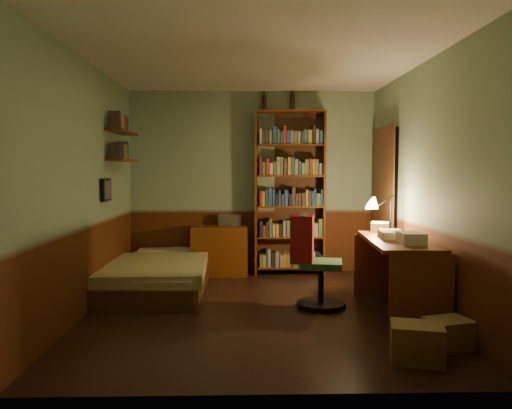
{
  "coord_description": "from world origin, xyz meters",
  "views": [
    {
      "loc": [
        -0.15,
        -5.18,
        1.47
      ],
      "look_at": [
        0.0,
        0.25,
        1.1
      ],
      "focal_mm": 35.0,
      "sensor_mm": 36.0,
      "label": 1
    }
  ],
  "objects_px": {
    "cardboard_box_a": "(417,343)",
    "cardboard_box_b": "(449,333)",
    "bed": "(159,264)",
    "dresser": "(219,251)",
    "bookshelf": "(290,193)",
    "desk": "(397,276)",
    "mini_stereo": "(230,220)",
    "desk_lamp": "(391,208)",
    "office_chair": "(321,257)"
  },
  "relations": [
    {
      "from": "cardboard_box_a",
      "to": "cardboard_box_b",
      "type": "bearing_deg",
      "value": 38.06
    },
    {
      "from": "bed",
      "to": "dresser",
      "type": "height_order",
      "value": "dresser"
    },
    {
      "from": "cardboard_box_b",
      "to": "bookshelf",
      "type": "bearing_deg",
      "value": 108.86
    },
    {
      "from": "bed",
      "to": "cardboard_box_a",
      "type": "height_order",
      "value": "bed"
    },
    {
      "from": "bookshelf",
      "to": "bed",
      "type": "bearing_deg",
      "value": -148.51
    },
    {
      "from": "desk",
      "to": "cardboard_box_a",
      "type": "relative_size",
      "value": 3.68
    },
    {
      "from": "bed",
      "to": "mini_stereo",
      "type": "relative_size",
      "value": 7.28
    },
    {
      "from": "desk",
      "to": "desk_lamp",
      "type": "relative_size",
      "value": 2.72
    },
    {
      "from": "office_chair",
      "to": "cardboard_box_b",
      "type": "bearing_deg",
      "value": -44.93
    },
    {
      "from": "mini_stereo",
      "to": "bookshelf",
      "type": "xyz_separation_m",
      "value": [
        0.85,
        -0.04,
        0.38
      ]
    },
    {
      "from": "dresser",
      "to": "cardboard_box_b",
      "type": "relative_size",
      "value": 2.26
    },
    {
      "from": "desk_lamp",
      "to": "cardboard_box_b",
      "type": "distance_m",
      "value": 1.96
    },
    {
      "from": "bookshelf",
      "to": "dresser",
      "type": "bearing_deg",
      "value": -170.85
    },
    {
      "from": "bed",
      "to": "mini_stereo",
      "type": "height_order",
      "value": "mini_stereo"
    },
    {
      "from": "desk",
      "to": "cardboard_box_b",
      "type": "relative_size",
      "value": 4.17
    },
    {
      "from": "desk",
      "to": "mini_stereo",
      "type": "bearing_deg",
      "value": 135.05
    },
    {
      "from": "mini_stereo",
      "to": "cardboard_box_b",
      "type": "distance_m",
      "value": 3.65
    },
    {
      "from": "desk_lamp",
      "to": "office_chair",
      "type": "distance_m",
      "value": 1.11
    },
    {
      "from": "desk",
      "to": "cardboard_box_a",
      "type": "height_order",
      "value": "desk"
    },
    {
      "from": "dresser",
      "to": "cardboard_box_b",
      "type": "distance_m",
      "value": 3.59
    },
    {
      "from": "dresser",
      "to": "cardboard_box_a",
      "type": "height_order",
      "value": "dresser"
    },
    {
      "from": "mini_stereo",
      "to": "office_chair",
      "type": "height_order",
      "value": "office_chair"
    },
    {
      "from": "desk_lamp",
      "to": "cardboard_box_b",
      "type": "xyz_separation_m",
      "value": [
        -0.02,
        -1.73,
        -0.91
      ]
    },
    {
      "from": "office_chair",
      "to": "cardboard_box_a",
      "type": "relative_size",
      "value": 2.78
    },
    {
      "from": "mini_stereo",
      "to": "cardboard_box_a",
      "type": "height_order",
      "value": "mini_stereo"
    },
    {
      "from": "bed",
      "to": "cardboard_box_b",
      "type": "bearing_deg",
      "value": -36.66
    },
    {
      "from": "cardboard_box_a",
      "to": "desk_lamp",
      "type": "bearing_deg",
      "value": 79.15
    },
    {
      "from": "desk",
      "to": "office_chair",
      "type": "height_order",
      "value": "office_chair"
    },
    {
      "from": "office_chair",
      "to": "cardboard_box_a",
      "type": "distance_m",
      "value": 1.68
    },
    {
      "from": "mini_stereo",
      "to": "desk_lamp",
      "type": "distance_m",
      "value": 2.34
    },
    {
      "from": "desk",
      "to": "office_chair",
      "type": "bearing_deg",
      "value": 165.92
    },
    {
      "from": "desk",
      "to": "cardboard_box_b",
      "type": "distance_m",
      "value": 1.05
    },
    {
      "from": "mini_stereo",
      "to": "cardboard_box_b",
      "type": "bearing_deg",
      "value": -40.17
    },
    {
      "from": "dresser",
      "to": "office_chair",
      "type": "xyz_separation_m",
      "value": [
        1.18,
        -1.68,
        0.2
      ]
    },
    {
      "from": "desk",
      "to": "cardboard_box_b",
      "type": "xyz_separation_m",
      "value": [
        0.12,
        -1.01,
        -0.26
      ]
    },
    {
      "from": "dresser",
      "to": "desk",
      "type": "bearing_deg",
      "value": -50.19
    },
    {
      "from": "desk",
      "to": "office_chair",
      "type": "distance_m",
      "value": 0.8
    },
    {
      "from": "dresser",
      "to": "mini_stereo",
      "type": "relative_size",
      "value": 2.71
    },
    {
      "from": "bed",
      "to": "desk",
      "type": "distance_m",
      "value": 2.86
    },
    {
      "from": "dresser",
      "to": "desk_lamp",
      "type": "xyz_separation_m",
      "value": [
        2.06,
        -1.21,
        0.69
      ]
    },
    {
      "from": "dresser",
      "to": "desk",
      "type": "distance_m",
      "value": 2.72
    },
    {
      "from": "bookshelf",
      "to": "cardboard_box_b",
      "type": "bearing_deg",
      "value": -66.79
    },
    {
      "from": "desk_lamp",
      "to": "bed",
      "type": "bearing_deg",
      "value": 167.04
    },
    {
      "from": "cardboard_box_b",
      "to": "bed",
      "type": "bearing_deg",
      "value": 142.05
    },
    {
      "from": "dresser",
      "to": "desk_lamp",
      "type": "distance_m",
      "value": 2.49
    },
    {
      "from": "desk",
      "to": "cardboard_box_a",
      "type": "bearing_deg",
      "value": -96.42
    },
    {
      "from": "bed",
      "to": "bookshelf",
      "type": "bearing_deg",
      "value": 28.43
    },
    {
      "from": "bed",
      "to": "dresser",
      "type": "bearing_deg",
      "value": 49.7
    },
    {
      "from": "bookshelf",
      "to": "desk",
      "type": "height_order",
      "value": "bookshelf"
    },
    {
      "from": "dresser",
      "to": "mini_stereo",
      "type": "height_order",
      "value": "mini_stereo"
    }
  ]
}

